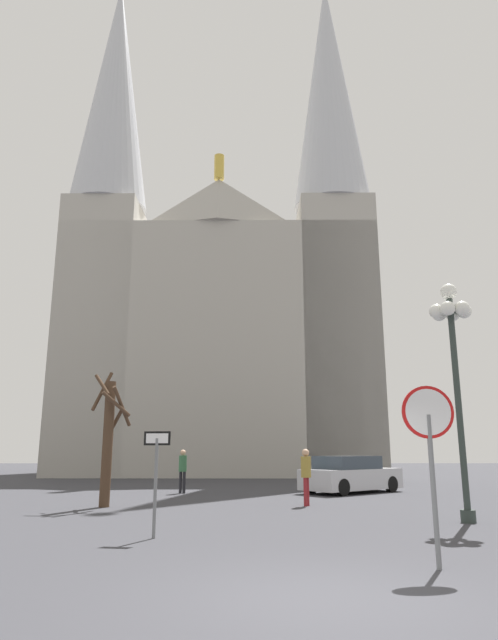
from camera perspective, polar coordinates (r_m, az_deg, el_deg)
ground_plane at (r=7.36m, az=8.35°, el=-27.04°), size 120.00×120.00×0.00m
cathedral at (r=40.24m, az=-2.95°, el=1.63°), size 21.73×13.10×38.76m
stop_sign at (r=9.24m, az=18.35°, el=-11.50°), size 0.83×0.08×2.75m
one_way_arrow_sign at (r=11.84m, az=-9.68°, el=-15.09°), size 0.57×0.12×2.11m
street_lamp at (r=15.25m, az=20.54°, el=-2.28°), size 1.12×1.02×6.06m
bare_tree at (r=18.19m, az=-14.48°, el=-11.65°), size 1.30×1.30×4.24m
parked_car_near_silver at (r=23.52m, az=10.55°, el=-15.64°), size 4.57×4.14×1.46m
pedestrian_walking at (r=18.05m, az=5.97°, el=-15.42°), size 0.32×0.32×1.74m
pedestrian_standing at (r=23.02m, az=-6.94°, el=-14.97°), size 0.32×0.32×1.70m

